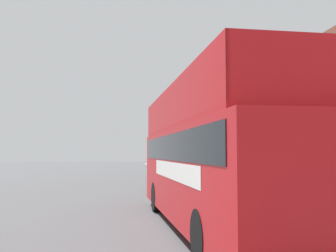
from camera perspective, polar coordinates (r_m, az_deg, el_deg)
The scene contains 6 objects.
ground_plane at distance 23.99m, azimuth -10.51°, elevation -8.93°, with size 144.00×144.00×0.00m, color #4C4C4F.
sidewalk at distance 21.82m, azimuth 9.54°, elevation -9.27°, with size 3.25×108.00×0.14m.
brick_terrace_rear at distance 27.31m, azimuth 16.32°, elevation 1.39°, with size 6.00×24.92×9.15m.
tour_bus at distance 11.30m, azimuth 6.34°, elevation -5.55°, with size 2.97×11.51×3.98m.
parked_car_ahead_of_bus at distance 19.66m, azimuth 3.11°, elevation -8.21°, with size 1.86×4.04×1.41m.
lamp_post_second at distance 17.48m, azimuth 10.31°, elevation 0.80°, with size 0.35×0.35×4.97m.
Camera 1 is at (1.51, -2.85, 2.13)m, focal length 42.00 mm.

